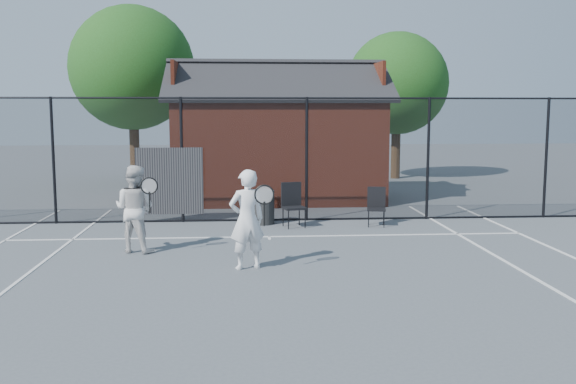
{
  "coord_description": "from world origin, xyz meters",
  "views": [
    {
      "loc": [
        -0.57,
        -10.43,
        2.69
      ],
      "look_at": [
        0.32,
        1.93,
        1.1
      ],
      "focal_mm": 40.0,
      "sensor_mm": 36.0,
      "label": 1
    }
  ],
  "objects": [
    {
      "name": "tree_right",
      "position": [
        5.5,
        14.5,
        3.71
      ],
      "size": [
        3.97,
        3.97,
        5.7
      ],
      "color": "black",
      "rests_on": "ground"
    },
    {
      "name": "player_back",
      "position": [
        -2.6,
        1.75,
        0.83
      ],
      "size": [
        0.98,
        0.87,
        1.66
      ],
      "color": "silver",
      "rests_on": "ground"
    },
    {
      "name": "chair_left",
      "position": [
        0.62,
        4.1,
        0.5
      ],
      "size": [
        0.59,
        0.61,
        1.0
      ],
      "primitive_type": "cube",
      "rotation": [
        0.0,
        0.0,
        0.25
      ],
      "color": "black",
      "rests_on": "ground"
    },
    {
      "name": "clubhouse",
      "position": [
        0.5,
        9.0,
        1.61
      ],
      "size": [
        6.5,
        4.36,
        4.19
      ],
      "color": "maroon",
      "rests_on": "ground"
    },
    {
      "name": "chair_right",
      "position": [
        2.54,
        4.1,
        0.44
      ],
      "size": [
        0.5,
        0.51,
        0.88
      ],
      "primitive_type": "cube",
      "rotation": [
        0.0,
        0.0,
        -0.19
      ],
      "color": "black",
      "rests_on": "ground"
    },
    {
      "name": "court_lines",
      "position": [
        0.0,
        -1.32,
        0.01
      ],
      "size": [
        11.02,
        18.0,
        0.01
      ],
      "color": "silver",
      "rests_on": "ground"
    },
    {
      "name": "ground",
      "position": [
        0.0,
        0.0,
        0.0
      ],
      "size": [
        80.0,
        80.0,
        0.0
      ],
      "primitive_type": "plane",
      "color": "#4E5359",
      "rests_on": "ground"
    },
    {
      "name": "waste_bin",
      "position": [
        -0.08,
        4.6,
        0.4
      ],
      "size": [
        0.67,
        0.67,
        0.8
      ],
      "primitive_type": "cylinder",
      "rotation": [
        0.0,
        0.0,
        0.25
      ],
      "color": "#262626",
      "rests_on": "ground"
    },
    {
      "name": "tree_left",
      "position": [
        -4.5,
        13.5,
        4.19
      ],
      "size": [
        4.48,
        4.48,
        6.44
      ],
      "color": "black",
      "rests_on": "ground"
    },
    {
      "name": "player_front",
      "position": [
        -0.49,
        0.28,
        0.85
      ],
      "size": [
        0.81,
        0.65,
        1.7
      ],
      "color": "white",
      "rests_on": "ground"
    },
    {
      "name": "fence",
      "position": [
        -0.3,
        5.0,
        1.45
      ],
      "size": [
        22.04,
        3.0,
        3.0
      ],
      "color": "black",
      "rests_on": "ground"
    }
  ]
}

